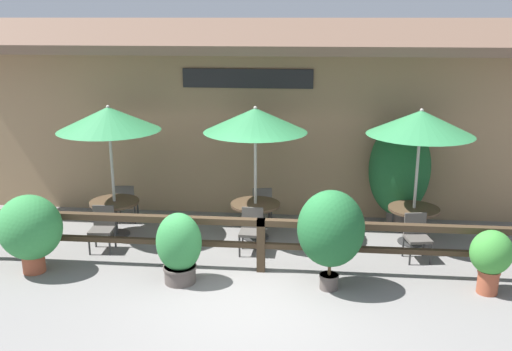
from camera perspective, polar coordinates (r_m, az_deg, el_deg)
The scene contains 20 objects.
ground_plane at distance 9.08m, azimuth -0.12°, elevation -12.31°, with size 60.00×60.00×0.00m, color slate.
building_facade at distance 12.29m, azimuth 1.82°, elevation 5.84°, with size 14.28×1.49×4.23m.
patio_railing at distance 9.74m, azimuth 0.51°, elevation -5.81°, with size 10.40×0.14×0.95m.
patio_umbrella_near at distance 11.28m, azimuth -14.53°, elevation 5.49°, with size 1.98×1.98×2.63m.
dining_table_near at distance 11.72m, azimuth -13.93°, elevation -3.15°, with size 0.97×0.97×0.72m.
chair_near_streetside at distance 11.08m, azimuth -15.11°, elevation -4.94°, with size 0.45×0.45×0.84m.
chair_near_wallside at distance 12.44m, azimuth -12.86°, elevation -2.51°, with size 0.47×0.47×0.84m.
patio_umbrella_middle at distance 10.79m, azimuth -0.07°, elevation 5.54°, with size 1.98×1.98×2.63m.
dining_table_middle at distance 11.24m, azimuth -0.07°, elevation -3.48°, with size 0.97×0.97×0.72m.
chair_middle_streetside at distance 10.59m, azimuth -0.44°, elevation -5.33°, with size 0.43×0.43×0.84m.
chair_middle_wallside at distance 11.97m, azimuth 0.57°, elevation -2.83°, with size 0.49×0.49×0.84m.
patio_umbrella_far at distance 10.95m, azimuth 16.15°, elevation 5.07°, with size 1.98×1.98×2.63m.
dining_table_far at distance 11.39m, azimuth 15.47°, elevation -3.81°, with size 0.97×0.97×0.72m.
chair_far_streetside at distance 10.70m, azimuth 15.77°, elevation -5.73°, with size 0.49×0.49×0.84m.
chair_far_wallside at distance 12.14m, azimuth 14.50°, elevation -3.07°, with size 0.49×0.49×0.84m.
potted_plant_tall_tropical at distance 9.46m, azimuth -7.70°, elevation -7.09°, with size 0.75×0.67×1.20m.
potted_plant_entrance_palm at distance 10.41m, azimuth -21.67°, elevation -4.98°, with size 1.09×0.98×1.38m.
potted_plant_small_flowering at distance 9.74m, azimuth 22.43°, elevation -7.49°, with size 0.66×0.59×1.05m.
potted_plant_corner_fern at distance 9.08m, azimuth 7.49°, elevation -5.39°, with size 1.06×0.96×1.66m.
potted_plant_broad_leaf at distance 12.06m, azimuth 14.15°, elevation 0.51°, with size 1.25×1.13×2.22m.
Camera 1 is at (0.82, -7.98, 4.26)m, focal length 40.00 mm.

